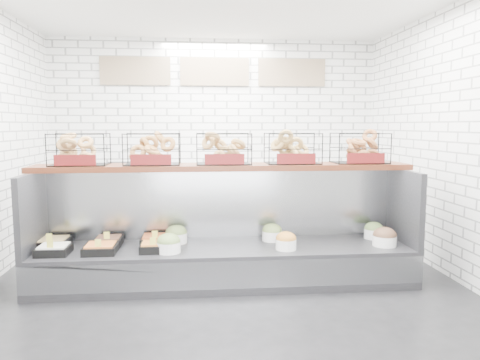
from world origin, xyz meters
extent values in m
plane|color=black|center=(0.00, 0.00, 0.00)|extent=(5.50, 5.50, 0.00)
cube|color=white|center=(0.00, 2.75, 1.50)|extent=(5.00, 0.02, 3.00)
cube|color=white|center=(2.50, 0.00, 1.50)|extent=(0.02, 5.50, 3.00)
cube|color=tan|center=(-1.20, 2.72, 2.50)|extent=(1.05, 0.03, 0.42)
cube|color=tan|center=(0.00, 2.72, 2.50)|extent=(1.05, 0.03, 0.42)
cube|color=tan|center=(1.20, 2.72, 2.50)|extent=(1.05, 0.03, 0.42)
cube|color=black|center=(0.00, 0.30, 0.20)|extent=(4.00, 0.90, 0.40)
cube|color=#93969B|center=(0.00, -0.14, 0.22)|extent=(4.00, 0.03, 0.28)
cube|color=#93969B|center=(0.00, 0.71, 0.80)|extent=(4.00, 0.08, 0.80)
cube|color=black|center=(-1.97, 0.30, 0.80)|extent=(0.06, 0.90, 0.80)
cube|color=black|center=(1.97, 0.30, 0.80)|extent=(0.06, 0.90, 0.80)
cube|color=black|center=(-1.73, 0.13, 0.44)|extent=(0.31, 0.31, 0.08)
cube|color=white|center=(-1.73, 0.13, 0.48)|extent=(0.27, 0.27, 0.04)
cube|color=#E0D74E|center=(-1.73, 0.02, 0.53)|extent=(0.06, 0.01, 0.08)
cube|color=black|center=(-1.83, 0.43, 0.44)|extent=(0.33, 0.33, 0.08)
cube|color=tan|center=(-1.83, 0.43, 0.48)|extent=(0.28, 0.28, 0.04)
cube|color=#E0D74E|center=(-1.83, 0.32, 0.53)|extent=(0.06, 0.01, 0.08)
cube|color=black|center=(-1.27, 0.13, 0.44)|extent=(0.32, 0.32, 0.08)
cube|color=orange|center=(-1.27, 0.13, 0.48)|extent=(0.28, 0.28, 0.04)
cube|color=#E0D74E|center=(-1.27, 0.02, 0.53)|extent=(0.06, 0.01, 0.08)
cube|color=black|center=(-1.25, 0.44, 0.44)|extent=(0.28, 0.28, 0.08)
cube|color=brown|center=(-1.25, 0.44, 0.48)|extent=(0.24, 0.24, 0.04)
cube|color=#E0D74E|center=(-1.25, 0.34, 0.53)|extent=(0.06, 0.01, 0.08)
cube|color=black|center=(-0.74, 0.14, 0.44)|extent=(0.27, 0.27, 0.08)
cube|color=orange|center=(-0.74, 0.14, 0.48)|extent=(0.23, 0.23, 0.04)
cube|color=#E0D74E|center=(-0.74, 0.05, 0.53)|extent=(0.06, 0.01, 0.08)
cube|color=black|center=(-0.75, 0.46, 0.44)|extent=(0.32, 0.32, 0.08)
cube|color=orange|center=(-0.75, 0.46, 0.48)|extent=(0.27, 0.27, 0.04)
cube|color=#E0D74E|center=(-0.75, 0.34, 0.53)|extent=(0.06, 0.01, 0.08)
cylinder|color=white|center=(-0.59, 0.09, 0.46)|extent=(0.24, 0.24, 0.11)
ellipsoid|color=olive|center=(-0.59, 0.09, 0.52)|extent=(0.24, 0.24, 0.17)
cylinder|color=white|center=(-0.53, 0.48, 0.46)|extent=(0.24, 0.24, 0.11)
ellipsoid|color=olive|center=(-0.53, 0.48, 0.52)|extent=(0.24, 0.24, 0.16)
cylinder|color=white|center=(0.62, 0.09, 0.46)|extent=(0.22, 0.22, 0.11)
ellipsoid|color=#BF7528|center=(0.62, 0.09, 0.52)|extent=(0.21, 0.21, 0.15)
cylinder|color=white|center=(0.54, 0.48, 0.46)|extent=(0.23, 0.23, 0.11)
ellipsoid|color=olive|center=(0.54, 0.48, 0.52)|extent=(0.22, 0.22, 0.16)
cylinder|color=white|center=(1.70, 0.14, 0.46)|extent=(0.25, 0.25, 0.11)
ellipsoid|color=brown|center=(1.70, 0.14, 0.52)|extent=(0.25, 0.25, 0.17)
cylinder|color=white|center=(1.71, 0.47, 0.46)|extent=(0.22, 0.22, 0.11)
ellipsoid|color=olive|center=(1.71, 0.47, 0.52)|extent=(0.21, 0.21, 0.15)
cube|color=#421A0E|center=(0.00, 0.52, 1.23)|extent=(4.10, 0.50, 0.06)
cube|color=black|center=(-1.53, 0.52, 1.43)|extent=(0.60, 0.38, 0.34)
cube|color=#5A1010|center=(-1.53, 0.32, 1.33)|extent=(0.42, 0.02, 0.11)
cube|color=black|center=(-0.77, 0.52, 1.43)|extent=(0.60, 0.38, 0.34)
cube|color=#5A1010|center=(-0.77, 0.32, 1.33)|extent=(0.42, 0.02, 0.11)
cube|color=black|center=(0.00, 0.52, 1.43)|extent=(0.60, 0.38, 0.34)
cube|color=#5A1010|center=(0.00, 0.32, 1.33)|extent=(0.42, 0.02, 0.11)
cube|color=black|center=(0.77, 0.52, 1.43)|extent=(0.60, 0.38, 0.34)
cube|color=#5A1010|center=(0.77, 0.32, 1.33)|extent=(0.42, 0.02, 0.11)
cube|color=black|center=(1.53, 0.52, 1.43)|extent=(0.60, 0.38, 0.34)
cube|color=#5A1010|center=(1.53, 0.32, 1.33)|extent=(0.42, 0.02, 0.11)
cube|color=#93969B|center=(0.00, 2.43, 0.45)|extent=(4.00, 0.60, 0.90)
cube|color=black|center=(-1.41, 2.40, 1.02)|extent=(0.40, 0.30, 0.24)
cube|color=silver|center=(-0.41, 2.44, 0.99)|extent=(0.35, 0.28, 0.18)
cylinder|color=#CD4033|center=(0.39, 2.38, 1.01)|extent=(0.09, 0.09, 0.22)
cube|color=black|center=(1.30, 2.41, 1.05)|extent=(0.30, 0.30, 0.30)
camera|label=1|loc=(-0.30, -4.59, 1.69)|focal=35.00mm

